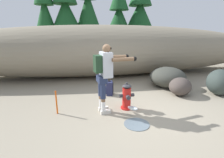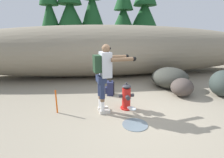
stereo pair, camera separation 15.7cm
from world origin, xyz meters
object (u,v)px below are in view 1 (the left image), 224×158
(boulder_large, at_px, (168,77))
(boulder_mid, at_px, (220,82))
(spare_backpack, at_px, (109,88))
(survey_stake, at_px, (57,102))
(boulder_small, at_px, (180,86))
(fire_hydrant, at_px, (127,97))
(utility_worker, at_px, (105,71))

(boulder_large, xyz_separation_m, boulder_mid, (1.27, -1.04, 0.04))
(spare_backpack, distance_m, survey_stake, 1.85)
(survey_stake, bearing_deg, boulder_small, 9.26)
(boulder_large, distance_m, survey_stake, 4.04)
(boulder_large, relative_size, survey_stake, 2.17)
(boulder_small, bearing_deg, spare_backpack, 168.58)
(spare_backpack, height_order, boulder_mid, boulder_mid)
(boulder_small, bearing_deg, boulder_large, 88.82)
(fire_hydrant, distance_m, survey_stake, 1.78)
(utility_worker, height_order, boulder_large, utility_worker)
(boulder_large, height_order, survey_stake, boulder_large)
(boulder_large, height_order, boulder_small, boulder_large)
(survey_stake, bearing_deg, utility_worker, -5.91)
(spare_backpack, xyz_separation_m, survey_stake, (-1.51, -1.07, 0.08))
(utility_worker, height_order, spare_backpack, utility_worker)
(fire_hydrant, height_order, boulder_large, boulder_large)
(utility_worker, xyz_separation_m, survey_stake, (-1.21, 0.12, -0.77))
(boulder_small, bearing_deg, utility_worker, -163.87)
(utility_worker, height_order, boulder_mid, utility_worker)
(spare_backpack, distance_m, boulder_large, 2.30)
(fire_hydrant, xyz_separation_m, boulder_large, (2.00, 1.50, 0.04))
(boulder_mid, xyz_separation_m, boulder_small, (-1.29, 0.19, -0.13))
(utility_worker, relative_size, boulder_mid, 1.69)
(fire_hydrant, bearing_deg, boulder_large, 37.01)
(boulder_small, bearing_deg, boulder_mid, -8.47)
(utility_worker, bearing_deg, survey_stake, 165.64)
(utility_worker, distance_m, boulder_mid, 3.93)
(utility_worker, xyz_separation_m, boulder_small, (2.55, 0.74, -0.79))
(spare_backpack, height_order, survey_stake, survey_stake)
(utility_worker, distance_m, spare_backpack, 1.50)
(spare_backpack, relative_size, boulder_mid, 0.47)
(fire_hydrant, xyz_separation_m, survey_stake, (-1.78, 0.04, -0.03))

